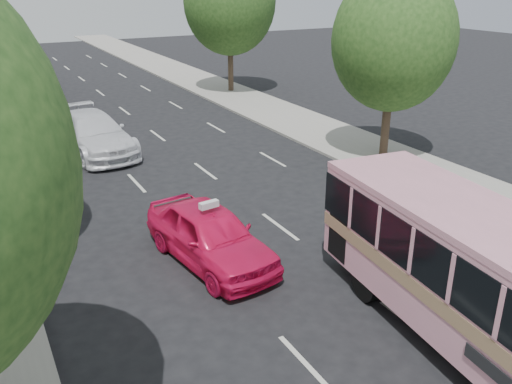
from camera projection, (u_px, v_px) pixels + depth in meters
ground at (327, 295)px, 13.66m from camera, size 120.00×120.00×0.00m
sidewalk_right at (252, 103)px, 33.70m from camera, size 4.00×90.00×0.12m
tree_right_near at (396, 35)px, 22.06m from camera, size 5.10×5.10×7.95m
pink_bus at (496, 281)px, 10.71m from camera, size 3.46×9.74×3.04m
pink_taxi at (210, 235)px, 14.97m from camera, size 2.56×5.03×1.64m
white_pickup at (93, 134)px, 24.22m from camera, size 3.17×6.38×1.78m
tour_coach_rear at (3, 63)px, 36.16m from camera, size 3.32×11.36×3.35m
taxi_roof_sign at (209, 205)px, 14.63m from camera, size 0.57×0.25×0.18m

